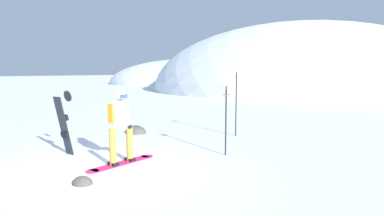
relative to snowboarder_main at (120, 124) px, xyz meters
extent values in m
plane|color=white|center=(-0.10, -0.59, -0.92)|extent=(300.00, 300.00, 0.00)
ellipsoid|color=silver|center=(-5.14, 31.36, -0.92)|extent=(32.80, 29.52, 14.71)
ellipsoid|color=silver|center=(-26.84, 42.19, -0.92)|extent=(29.28, 26.35, 8.63)
cube|color=#D11E5B|center=(0.03, 0.00, -0.91)|extent=(0.42, 1.58, 0.02)
cylinder|color=#D11E5B|center=(0.10, 0.77, -0.91)|extent=(0.28, 0.28, 0.02)
cylinder|color=#D11E5B|center=(-0.04, -0.78, -0.91)|extent=(0.28, 0.28, 0.02)
cube|color=black|center=(0.05, 0.24, -0.86)|extent=(0.26, 0.16, 0.06)
cube|color=black|center=(0.01, -0.24, -0.86)|extent=(0.26, 0.16, 0.06)
cylinder|color=#BC8E33|center=(0.05, 0.24, -0.48)|extent=(0.15, 0.15, 0.82)
cylinder|color=#BC8E33|center=(0.01, -0.24, -0.48)|extent=(0.15, 0.15, 0.82)
cube|color=silver|center=(0.03, 0.00, 0.22)|extent=(0.38, 0.25, 0.58)
cylinder|color=silver|center=(-0.20, 0.02, 0.22)|extent=(0.12, 0.19, 0.57)
cylinder|color=silver|center=(0.26, -0.02, 0.22)|extent=(0.12, 0.19, 0.57)
sphere|color=black|center=(-0.21, 0.06, -0.03)|extent=(0.11, 0.11, 0.11)
sphere|color=black|center=(0.28, 0.01, -0.03)|extent=(0.11, 0.11, 0.11)
cube|color=orange|center=(-0.17, 0.01, 0.24)|extent=(0.20, 0.30, 0.44)
cube|color=orange|center=(-0.27, 0.02, 0.16)|extent=(0.08, 0.20, 0.20)
sphere|color=#9E7051|center=(0.03, 0.00, 0.64)|extent=(0.21, 0.21, 0.21)
sphere|color=silver|center=(0.03, 0.00, 0.67)|extent=(0.25, 0.25, 0.25)
cube|color=navy|center=(0.16, -0.02, 0.64)|extent=(0.05, 0.17, 0.08)
cube|color=black|center=(-1.71, -0.28, -0.17)|extent=(0.28, 0.33, 1.49)
cylinder|color=black|center=(-1.71, -0.12, 0.57)|extent=(0.28, 0.08, 0.28)
cube|color=black|center=(-1.71, -0.25, 0.05)|extent=(0.25, 0.10, 0.15)
cube|color=black|center=(-1.71, -0.25, -0.39)|extent=(0.25, 0.10, 0.15)
cylinder|color=black|center=(0.75, 4.38, 0.10)|extent=(0.04, 0.04, 2.05)
cylinder|color=orange|center=(0.75, 4.38, 0.95)|extent=(0.20, 0.20, 0.02)
cone|color=black|center=(0.75, 4.38, 1.17)|extent=(0.04, 0.04, 0.08)
cylinder|color=black|center=(1.63, 2.02, -0.07)|extent=(0.04, 0.04, 1.70)
cylinder|color=orange|center=(1.63, 2.02, 0.60)|extent=(0.20, 0.20, 0.02)
cone|color=black|center=(1.63, 2.02, 0.82)|extent=(0.04, 0.04, 0.08)
ellipsoid|color=#4C4742|center=(-2.32, 2.91, -0.92)|extent=(0.76, 0.64, 0.53)
ellipsoid|color=#4C4742|center=(0.39, -1.36, -0.92)|extent=(0.42, 0.35, 0.29)
camera|label=1|loc=(5.38, -5.10, 1.18)|focal=30.32mm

